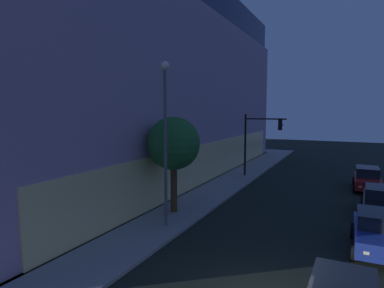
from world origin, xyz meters
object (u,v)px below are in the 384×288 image
Objects in this scene: modern_building at (70,86)px; traffic_light_far_corner at (259,135)px; street_lamp_sidewalk at (165,125)px; sidewalk_tree at (174,144)px; car_blue at (380,232)px; car_red at (367,179)px; car_black at (380,201)px.

modern_building is 19.86m from traffic_light_far_corner.
traffic_light_far_corner is 14.58m from street_lamp_sidewalk.
street_lamp_sidewalk is at bearing -161.16° from sidewalk_tree.
car_blue is 12.19m from car_red.
street_lamp_sidewalk reaches higher than sidewalk_tree.
sidewalk_tree is at bearing 138.00° from car_red.
sidewalk_tree is 10.86m from car_blue.
car_black is (7.13, -10.01, -4.47)m from street_lamp_sidewalk.
traffic_light_far_corner reaches higher than car_blue.
street_lamp_sidewalk is 2.62m from sidewalk_tree.
modern_building is 9.52× the size of car_blue.
car_blue is (-12.93, -8.56, -2.98)m from traffic_light_far_corner.
car_black is at bearing -54.52° from street_lamp_sidewalk.
street_lamp_sidewalk is 1.95× the size of car_blue.
car_black is 1.08× the size of car_red.
modern_building is 7.32× the size of sidewalk_tree.
car_red is (6.59, 0.39, 0.03)m from car_black.
car_red is (13.72, -9.61, -4.44)m from street_lamp_sidewalk.
traffic_light_far_corner is at bearing 50.75° from car_black.
sidewalk_tree is (-12.26, 1.78, 0.27)m from traffic_light_far_corner.
traffic_light_far_corner is 1.30× the size of car_blue.
car_black is at bearing -129.25° from traffic_light_far_corner.
modern_building is at bearing 57.62° from street_lamp_sidewalk.
modern_building reaches higher than car_red.
modern_building reaches higher than car_black.
street_lamp_sidewalk is (-11.43, -18.02, -3.25)m from modern_building.
traffic_light_far_corner is 9.12m from car_red.
modern_building is at bearing 61.90° from sidewalk_tree.
car_black is (5.60, -0.42, -0.03)m from car_blue.
sidewalk_tree reaches higher than car_black.
car_black is (-7.34, -8.98, -3.00)m from traffic_light_far_corner.
car_black is at bearing -65.41° from sidewalk_tree.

